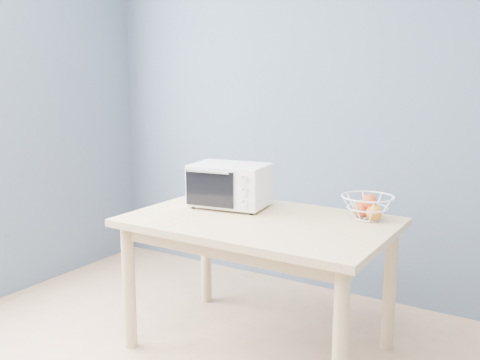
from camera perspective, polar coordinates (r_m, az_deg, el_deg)
The scene contains 4 objects.
room at distance 1.74m, azimuth -14.40°, elevation 4.03°, with size 4.01×4.51×2.61m.
dining_table at distance 2.92m, azimuth 2.07°, elevation -6.07°, with size 1.40×0.90×0.75m.
toaster_oven at distance 3.13m, azimuth -1.39°, elevation -0.47°, with size 0.47×0.37×0.26m.
fruit_basket at distance 2.94m, azimuth 13.54°, elevation -2.75°, with size 0.34×0.34×0.14m.
Camera 1 is at (1.25, -1.20, 1.49)m, focal length 40.00 mm.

